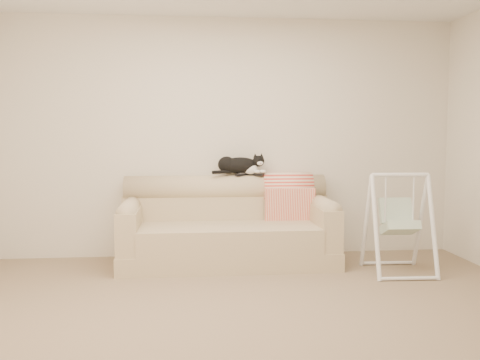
# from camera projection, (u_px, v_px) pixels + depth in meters

# --- Properties ---
(ground_plane) EXTENTS (5.00, 5.00, 0.00)m
(ground_plane) POSITION_uv_depth(u_px,v_px,m) (251.00, 314.00, 4.01)
(ground_plane) COLOR #7A654F
(ground_plane) RESTS_ON ground
(room_shell) EXTENTS (5.04, 4.04, 2.60)m
(room_shell) POSITION_uv_depth(u_px,v_px,m) (251.00, 109.00, 3.87)
(room_shell) COLOR silver
(room_shell) RESTS_ON ground
(sofa) EXTENTS (2.20, 0.93, 0.90)m
(sofa) POSITION_uv_depth(u_px,v_px,m) (227.00, 229.00, 5.57)
(sofa) COLOR tan
(sofa) RESTS_ON ground
(remote_a) EXTENTS (0.18, 0.14, 0.03)m
(remote_a) POSITION_uv_depth(u_px,v_px,m) (243.00, 174.00, 5.78)
(remote_a) COLOR black
(remote_a) RESTS_ON sofa
(remote_b) EXTENTS (0.16, 0.15, 0.02)m
(remote_b) POSITION_uv_depth(u_px,v_px,m) (256.00, 174.00, 5.78)
(remote_b) COLOR black
(remote_b) RESTS_ON sofa
(tuxedo_cat) EXTENTS (0.59, 0.25, 0.23)m
(tuxedo_cat) POSITION_uv_depth(u_px,v_px,m) (240.00, 165.00, 5.77)
(tuxedo_cat) COLOR black
(tuxedo_cat) RESTS_ON sofa
(throw_blanket) EXTENTS (0.54, 0.38, 0.58)m
(throw_blanket) POSITION_uv_depth(u_px,v_px,m) (287.00, 191.00, 5.83)
(throw_blanket) COLOR red
(throw_blanket) RESTS_ON sofa
(baby_swing) EXTENTS (0.61, 0.65, 0.98)m
(baby_swing) POSITION_uv_depth(u_px,v_px,m) (399.00, 223.00, 5.16)
(baby_swing) COLOR white
(baby_swing) RESTS_ON ground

